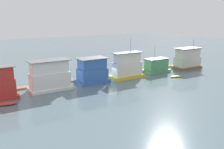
{
  "coord_description": "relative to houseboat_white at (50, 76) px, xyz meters",
  "views": [
    {
      "loc": [
        -25.97,
        -42.37,
        13.3
      ],
      "look_at": [
        0.0,
        -1.0,
        1.4
      ],
      "focal_mm": 40.0,
      "sensor_mm": 36.0,
      "label": 1
    }
  ],
  "objects": [
    {
      "name": "dinghy_yellow",
      "position": [
        25.92,
        -5.53,
        -2.35
      ],
      "size": [
        2.84,
        1.87,
        0.37
      ],
      "color": "yellow",
      "rests_on": "ground_plane"
    },
    {
      "name": "houseboat_white",
      "position": [
        0.0,
        0.0,
        0.0
      ],
      "size": [
        7.33,
        3.63,
        5.43
      ],
      "color": "white",
      "rests_on": "ground_plane"
    },
    {
      "name": "ground_plane",
      "position": [
        12.5,
        0.05,
        -2.54
      ],
      "size": [
        200.0,
        200.0,
        0.0
      ],
      "primitive_type": "plane",
      "color": "slate"
    },
    {
      "name": "houseboat_green",
      "position": [
        25.45,
        0.28,
        -1.02
      ],
      "size": [
        6.06,
        3.46,
        6.32
      ],
      "color": "#4C9360",
      "rests_on": "ground_plane"
    },
    {
      "name": "houseboat_yellow",
      "position": [
        16.73,
        -0.26,
        -0.15
      ],
      "size": [
        7.38,
        3.29,
        8.49
      ],
      "color": "gold",
      "rests_on": "ground_plane"
    },
    {
      "name": "houseboat_blue",
      "position": [
        8.71,
        0.32,
        -0.25
      ],
      "size": [
        6.11,
        4.01,
        4.98
      ],
      "color": "#3866B7",
      "rests_on": "ground_plane"
    },
    {
      "name": "houseboat_brown",
      "position": [
        34.98,
        -0.53,
        -0.16
      ],
      "size": [
        7.05,
        3.73,
        7.22
      ],
      "color": "brown",
      "rests_on": "ground_plane"
    },
    {
      "name": "dock_walkway",
      "position": [
        12.5,
        3.37,
        -2.39
      ],
      "size": [
        59.6,
        1.42,
        0.3
      ],
      "primitive_type": "cube",
      "color": "#846B4C",
      "rests_on": "ground_plane"
    },
    {
      "name": "dinghy_red",
      "position": [
        -8.13,
        -4.11,
        -2.3
      ],
      "size": [
        3.2,
        1.72,
        0.47
      ],
      "color": "red",
      "rests_on": "ground_plane"
    }
  ]
}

